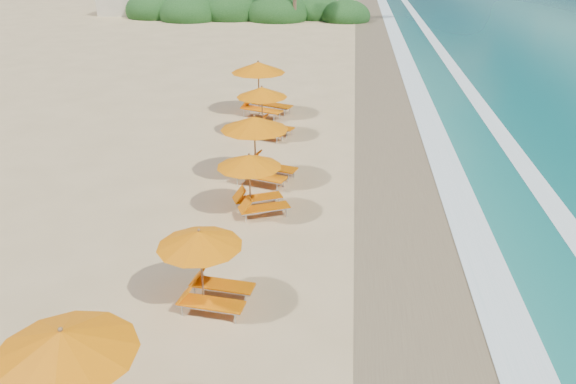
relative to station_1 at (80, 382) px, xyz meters
name	(u,v)px	position (x,y,z in m)	size (l,w,h in m)	color
ground	(288,228)	(2.58, 8.33, -1.37)	(160.00, 160.00, 0.00)	tan
wet_sand	(422,235)	(6.58, 8.33, -1.37)	(4.00, 160.00, 0.01)	olive
surf_foam	(515,239)	(9.28, 8.33, -1.35)	(4.00, 160.00, 0.01)	white
station_1	(80,382)	(0.00, 0.00, 0.00)	(2.99, 2.87, 2.45)	olive
station_2	(207,263)	(1.12, 4.26, -0.23)	(2.37, 2.24, 2.04)	olive
station_3	(255,179)	(1.43, 9.27, -0.22)	(2.69, 2.67, 2.05)	olive
station_4	(260,145)	(1.18, 11.88, -0.01)	(3.09, 3.02, 2.44)	olive
station_5	(266,109)	(0.69, 16.76, -0.12)	(2.91, 2.88, 2.24)	olive
station_6	(262,85)	(0.06, 19.98, 0.11)	(3.44, 3.41, 2.65)	olive
treeline	(240,9)	(-7.36, 53.84, -0.38)	(25.80, 8.80, 9.74)	#163D14
beach_building	(136,1)	(-19.42, 56.33, 0.03)	(7.00, 5.00, 2.80)	beige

